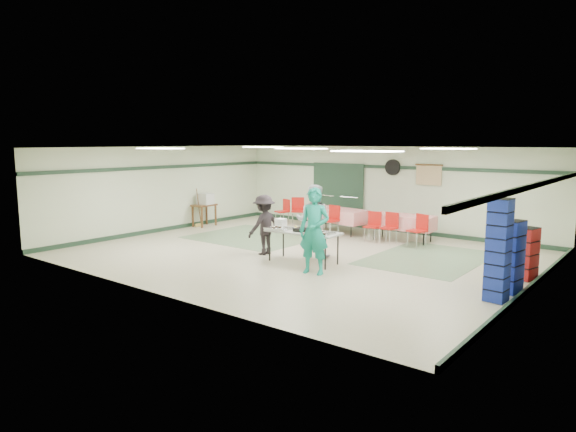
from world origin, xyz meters
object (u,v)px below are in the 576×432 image
Objects in this scene: dining_table_a at (403,221)px; office_printer at (205,199)px; chair_loose_a at (298,208)px; dining_table_b at (338,215)px; volunteer_teal at (314,231)px; volunteer_dark at (264,225)px; serving_table at (303,233)px; volunteer_grey at (313,221)px; crate_stack_blue_a at (509,256)px; chair_c at (419,227)px; chair_loose_b at (284,209)px; chair_b at (373,223)px; crate_stack_blue_b at (498,250)px; chair_a at (390,225)px; broom at (199,207)px; printer_table at (204,208)px; crate_stack_red at (525,253)px; chair_d at (332,217)px.

office_printer reaches higher than dining_table_a.
dining_table_b is at bearing -48.87° from chair_loose_a.
volunteer_teal is 2.27m from volunteer_dark.
dining_table_b is at bearing 107.51° from serving_table.
volunteer_grey is at bearing -59.07° from dining_table_b.
chair_loose_a is at bearing 118.60° from volunteer_teal.
crate_stack_blue_a is (4.51, 0.48, -0.02)m from serving_table.
office_printer is at bearing -39.23° from volunteer_grey.
chair_loose_b is at bearing -168.46° from chair_c.
chair_c is (2.75, 3.24, -0.21)m from volunteer_dark.
volunteer_dark is at bearing -176.55° from crate_stack_blue_a.
office_printer reaches higher than chair_b.
crate_stack_blue_b reaches higher than crate_stack_blue_a.
dining_table_a is 5.18m from crate_stack_blue_a.
chair_c is at bearing 69.54° from volunteer_teal.
broom reaches higher than chair_a.
chair_a is at bearing 155.34° from volunteer_dark.
serving_table is at bearing -86.78° from chair_loose_a.
serving_table is 3.66m from chair_c.
chair_loose_a is 3.37m from broom.
crate_stack_blue_a reaches higher than printer_table.
crate_stack_red is 1.96m from crate_stack_blue_b.
volunteer_teal is 2.17× the size of chair_loose_b.
broom is at bearing -162.91° from chair_a.
serving_table is 2.17× the size of printer_table.
serving_table is 4.52m from crate_stack_blue_b.
volunteer_grey reaches higher than dining_table_a.
serving_table is 1.43× the size of broom.
chair_loose_b reaches higher than chair_b.
chair_a is 0.63× the size of crate_stack_blue_a.
serving_table is 6.21m from broom.
volunteer_grey is 1.95× the size of chair_d.
crate_stack_blue_b is (5.83, -0.37, 0.17)m from volunteer_dark.
dining_table_b is 1.57× the size of broom.
volunteer_grey is 1.93× the size of chair_loose_a.
chair_d reaches higher than dining_table_a.
crate_stack_blue_b reaches higher than printer_table.
serving_table is 4.23m from dining_table_b.
dining_table_a is at bearing -41.72° from chair_loose_a.
crate_stack_blue_a reaches higher than chair_a.
serving_table is 5.63m from chair_loose_a.
chair_d is at bearing 163.90° from crate_stack_red.
chair_b is 0.78× the size of crate_stack_red.
printer_table is at bearing -171.08° from chair_loose_a.
crate_stack_blue_a is at bearing 5.54° from volunteer_teal.
dining_table_a is at bearing 2.56° from broom.
chair_a is 0.95× the size of chair_d.
chair_d is at bearing -173.43° from volunteer_dark.
volunteer_grey reaches higher than crate_stack_blue_a.
serving_table is at bearing 81.11° from volunteer_grey.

